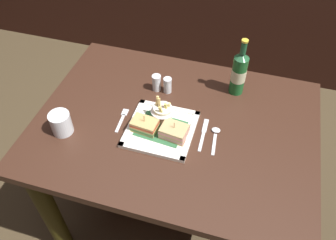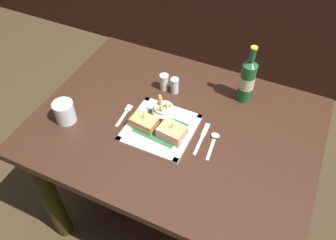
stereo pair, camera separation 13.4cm
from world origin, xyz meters
The scene contains 13 objects.
ground_plane centered at (0.00, 0.00, 0.00)m, with size 6.00×6.00×0.00m, color #423522.
dining_table centered at (0.00, 0.00, 0.58)m, with size 1.12×0.83×0.73m.
square_plate centered at (-0.04, -0.05, 0.73)m, with size 0.26×0.26×0.02m.
sandwich_half_left centered at (-0.10, -0.07, 0.76)m, with size 0.11×0.08×0.08m.
sandwich_half_right centered at (0.02, -0.07, 0.76)m, with size 0.11×0.09×0.07m.
fries_cup centered at (-0.05, 0.00, 0.78)m, with size 0.09×0.09×0.11m.
beer_bottle centered at (0.20, 0.26, 0.83)m, with size 0.06×0.06×0.26m.
water_glass centered at (-0.41, -0.16, 0.77)m, with size 0.08×0.08×0.09m.
fork centered at (-0.21, -0.03, 0.73)m, with size 0.03×0.14×0.00m.
knife centered at (0.12, -0.02, 0.73)m, with size 0.02×0.17×0.00m.
spoon centered at (0.17, -0.01, 0.73)m, with size 0.04×0.14×0.01m.
salt_shaker centered at (-0.13, 0.17, 0.76)m, with size 0.04×0.04×0.08m.
pepper_shaker centered at (-0.08, 0.17, 0.76)m, with size 0.04×0.04×0.07m.
Camera 2 is at (0.36, -0.85, 1.75)m, focal length 36.84 mm.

